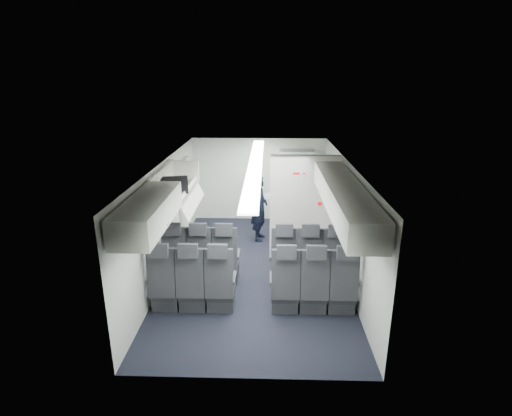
# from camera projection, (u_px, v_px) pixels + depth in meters

# --- Properties ---
(cabin_shell) EXTENTS (3.41, 6.01, 2.16)m
(cabin_shell) POSITION_uv_depth(u_px,v_px,m) (255.00, 216.00, 7.53)
(cabin_shell) COLOR black
(cabin_shell) RESTS_ON ground
(seat_row_front) EXTENTS (3.33, 0.56, 1.24)m
(seat_row_front) POSITION_uv_depth(u_px,v_px,m) (254.00, 263.00, 7.25)
(seat_row_front) COLOR #252427
(seat_row_front) RESTS_ON cabin_shell
(seat_row_mid) EXTENTS (3.33, 0.56, 1.24)m
(seat_row_mid) POSITION_uv_depth(u_px,v_px,m) (253.00, 288.00, 6.39)
(seat_row_mid) COLOR #252427
(seat_row_mid) RESTS_ON cabin_shell
(overhead_bin_left_rear) EXTENTS (0.53, 1.80, 0.40)m
(overhead_bin_left_rear) POSITION_uv_depth(u_px,v_px,m) (148.00, 213.00, 5.44)
(overhead_bin_left_rear) COLOR white
(overhead_bin_left_rear) RESTS_ON cabin_shell
(overhead_bin_left_front_open) EXTENTS (0.64, 1.70, 0.72)m
(overhead_bin_left_front_open) POSITION_uv_depth(u_px,v_px,m) (175.00, 187.00, 7.14)
(overhead_bin_left_front_open) COLOR #9E9E93
(overhead_bin_left_front_open) RESTS_ON cabin_shell
(overhead_bin_right_rear) EXTENTS (0.53, 1.80, 0.40)m
(overhead_bin_right_rear) POSITION_uv_depth(u_px,v_px,m) (355.00, 215.00, 5.36)
(overhead_bin_right_rear) COLOR white
(overhead_bin_right_rear) RESTS_ON cabin_shell
(overhead_bin_right_front) EXTENTS (0.53, 1.70, 0.40)m
(overhead_bin_right_front) POSITION_uv_depth(u_px,v_px,m) (334.00, 182.00, 7.02)
(overhead_bin_right_front) COLOR white
(overhead_bin_right_front) RESTS_ON cabin_shell
(bulkhead_partition) EXTENTS (1.40, 0.15, 2.13)m
(bulkhead_partition) POSITION_uv_depth(u_px,v_px,m) (304.00, 206.00, 8.28)
(bulkhead_partition) COLOR silver
(bulkhead_partition) RESTS_ON cabin_shell
(galley_unit) EXTENTS (0.85, 0.52, 1.90)m
(galley_unit) POSITION_uv_depth(u_px,v_px,m) (296.00, 187.00, 10.14)
(galley_unit) COLOR #939399
(galley_unit) RESTS_ON cabin_shell
(boarding_door) EXTENTS (0.12, 1.27, 1.86)m
(boarding_door) POSITION_uv_depth(u_px,v_px,m) (186.00, 200.00, 9.10)
(boarding_door) COLOR silver
(boarding_door) RESTS_ON cabin_shell
(flight_attendant) EXTENTS (0.42, 0.59, 1.54)m
(flight_attendant) POSITION_uv_depth(u_px,v_px,m) (259.00, 208.00, 9.14)
(flight_attendant) COLOR black
(flight_attendant) RESTS_ON ground
(carry_on_bag) EXTENTS (0.49, 0.39, 0.26)m
(carry_on_bag) POSITION_uv_depth(u_px,v_px,m) (176.00, 185.00, 7.01)
(carry_on_bag) COLOR black
(carry_on_bag) RESTS_ON overhead_bin_left_front_open
(papers) EXTENTS (0.18, 0.04, 0.13)m
(papers) POSITION_uv_depth(u_px,v_px,m) (268.00, 196.00, 8.99)
(papers) COLOR white
(papers) RESTS_ON flight_attendant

